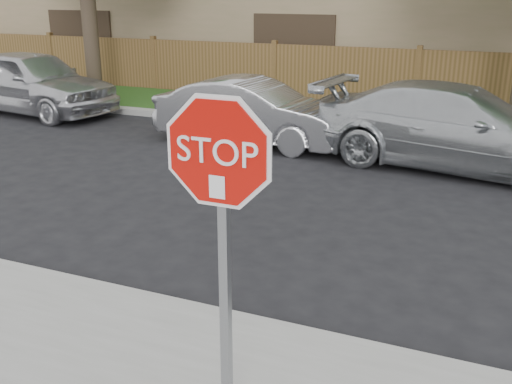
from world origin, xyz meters
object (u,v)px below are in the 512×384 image
at_px(stop_sign, 220,200).
at_px(sedan_right, 457,127).
at_px(sedan_far_left, 32,82).
at_px(sedan_left, 252,112).

bearing_deg(stop_sign, sedan_right, 84.03).
xyz_separation_m(sedan_far_left, sedan_right, (10.53, -0.90, -0.07)).
height_order(stop_sign, sedan_left, stop_sign).
relative_size(stop_sign, sedan_far_left, 0.53).
xyz_separation_m(sedan_left, sedan_right, (4.06, -0.17, 0.07)).
height_order(stop_sign, sedan_far_left, stop_sign).
relative_size(stop_sign, sedan_right, 0.50).
height_order(sedan_far_left, sedan_left, sedan_far_left).
bearing_deg(sedan_left, sedan_right, -89.43).
distance_m(sedan_far_left, sedan_left, 6.51).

